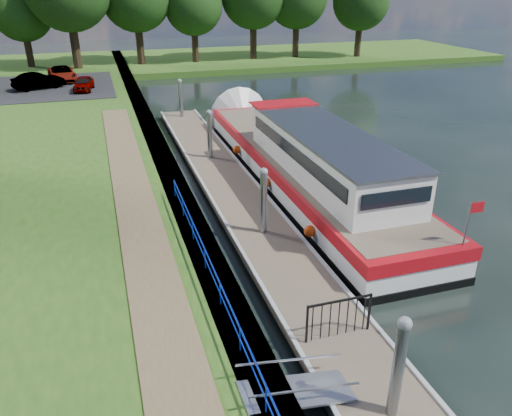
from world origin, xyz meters
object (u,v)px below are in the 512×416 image
object	(u,v)px
pontoon	(233,192)
car_a	(84,83)
car_d	(62,74)
barge	(298,159)
car_b	(38,81)

from	to	relation	value
pontoon	car_a	xyz separation A→B (m)	(-6.32, 22.34, 1.21)
pontoon	car_a	distance (m)	23.25
car_a	car_d	size ratio (longest dim) A/B	0.72
car_d	car_a	bearing A→B (deg)	-77.50
barge	pontoon	bearing A→B (deg)	-164.70
car_a	barge	bearing A→B (deg)	-56.48
car_a	car_d	bearing A→B (deg)	119.18
car_d	barge	bearing A→B (deg)	-73.92
car_b	car_a	bearing A→B (deg)	-139.50
car_b	car_d	distance (m)	3.43
pontoon	car_b	xyz separation A→B (m)	(-9.80, 24.09, 1.31)
barge	car_b	size ratio (longest dim) A/B	5.30
pontoon	barge	distance (m)	3.84
barge	car_b	distance (m)	26.71
car_a	car_d	world-z (taller)	car_d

